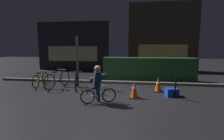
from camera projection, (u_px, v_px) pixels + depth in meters
name	position (u px, v px, depth m)	size (l,w,h in m)	color
ground_plane	(104.00, 96.00, 6.47)	(40.00, 40.00, 0.00)	black
sidewalk_curb	(113.00, 82.00, 8.62)	(12.00, 0.24, 0.12)	#56544F
hedge_row	(148.00, 69.00, 9.17)	(4.80, 0.70, 1.24)	#214723
storefront_left	(73.00, 46.00, 13.09)	(5.42, 0.54, 3.62)	#262328
storefront_right	(163.00, 37.00, 12.75)	(5.01, 0.54, 4.99)	#42382D
street_post	(77.00, 62.00, 7.69)	(0.10, 0.10, 2.30)	#2D2D33
parked_bike_leftmost	(41.00, 79.00, 8.00)	(0.46, 1.51, 0.69)	black
parked_bike_left_mid	(58.00, 80.00, 7.67)	(0.52, 1.70, 0.80)	black
parked_bike_center_left	(76.00, 81.00, 7.54)	(0.56, 1.54, 0.73)	black
traffic_cone_near	(134.00, 90.00, 6.18)	(0.36, 0.36, 0.62)	black
traffic_cone_far	(158.00, 84.00, 7.03)	(0.36, 0.36, 0.63)	black
blue_crate	(172.00, 92.00, 6.40)	(0.44, 0.32, 0.30)	#193DB7
cyclist	(97.00, 84.00, 5.59)	(1.12, 0.54, 1.25)	black
closed_umbrella	(175.00, 87.00, 6.11)	(0.05, 0.05, 0.85)	black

